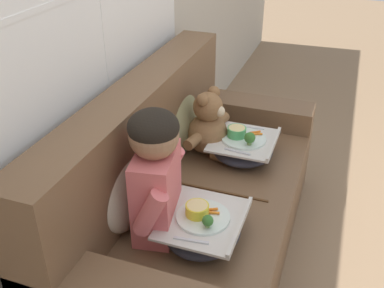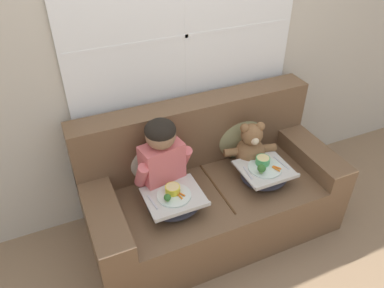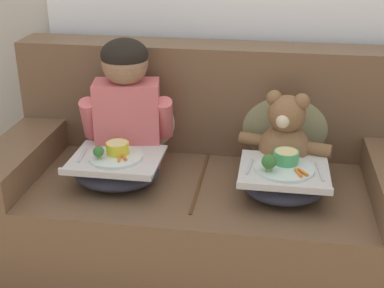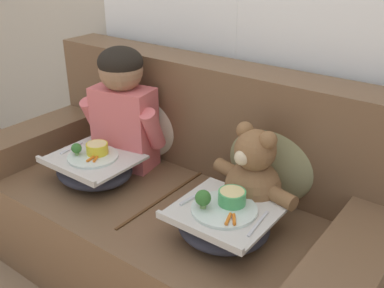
{
  "view_description": "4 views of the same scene",
  "coord_description": "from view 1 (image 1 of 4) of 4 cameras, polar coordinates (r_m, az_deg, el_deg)",
  "views": [
    {
      "loc": [
        -1.77,
        -0.57,
        1.81
      ],
      "look_at": [
        -0.01,
        0.05,
        0.72
      ],
      "focal_mm": 42.0,
      "sensor_mm": 36.0,
      "label": 1
    },
    {
      "loc": [
        -0.98,
        -1.83,
        2.33
      ],
      "look_at": [
        -0.13,
        0.1,
        0.79
      ],
      "focal_mm": 35.0,
      "sensor_mm": 36.0,
      "label": 2
    },
    {
      "loc": [
        0.29,
        -2.12,
        1.56
      ],
      "look_at": [
        -0.04,
        -0.05,
        0.64
      ],
      "focal_mm": 50.0,
      "sensor_mm": 36.0,
      "label": 3
    },
    {
      "loc": [
        1.1,
        -1.3,
        1.51
      ],
      "look_at": [
        0.12,
        0.0,
        0.74
      ],
      "focal_mm": 42.0,
      "sensor_mm": 36.0,
      "label": 4
    }
  ],
  "objects": [
    {
      "name": "ground_plane",
      "position": [
        2.6,
        1.25,
        -13.92
      ],
      "size": [
        14.0,
        14.0,
        0.0
      ],
      "primitive_type": "plane",
      "color": "#8E7051"
    },
    {
      "name": "throw_pillow_behind_teddy",
      "position": [
        2.56,
        -1.46,
        3.54
      ],
      "size": [
        0.42,
        0.2,
        0.44
      ],
      "color": "#898456",
      "rests_on": "couch"
    },
    {
      "name": "teddy_bear",
      "position": [
        2.52,
        2.1,
        2.23
      ],
      "size": [
        0.41,
        0.3,
        0.38
      ],
      "color": "brown",
      "rests_on": "couch"
    },
    {
      "name": "wall_back_with_window",
      "position": [
        2.15,
        -12.52,
        16.1
      ],
      "size": [
        8.0,
        0.08,
        2.6
      ],
      "color": "beige",
      "rests_on": "ground_plane"
    },
    {
      "name": "throw_pillow_behind_child",
      "position": [
        2.0,
        -8.81,
        -5.2
      ],
      "size": [
        0.42,
        0.2,
        0.43
      ],
      "color": "#C1B293",
      "rests_on": "couch"
    },
    {
      "name": "lap_tray_teddy",
      "position": [
        2.52,
        6.52,
        -0.41
      ],
      "size": [
        0.37,
        0.35,
        0.2
      ],
      "color": "#2D2D38",
      "rests_on": "teddy_bear"
    },
    {
      "name": "couch",
      "position": [
        2.38,
        -0.25,
        -7.54
      ],
      "size": [
        1.87,
        0.9,
        0.98
      ],
      "color": "brown",
      "rests_on": "ground_plane"
    },
    {
      "name": "lap_tray_child",
      "position": [
        1.96,
        1.39,
        -10.54
      ],
      "size": [
        0.39,
        0.34,
        0.19
      ],
      "color": "#2D2D38",
      "rests_on": "child_figure"
    },
    {
      "name": "child_figure",
      "position": [
        1.87,
        -4.65,
        -3.1
      ],
      "size": [
        0.43,
        0.23,
        0.59
      ],
      "color": "#DB6666",
      "rests_on": "couch"
    }
  ]
}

